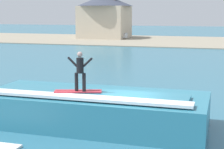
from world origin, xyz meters
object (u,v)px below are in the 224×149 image
(surfboard, at_px, (78,91))
(surfer, at_px, (80,69))
(house_with_chimney, at_px, (105,15))
(wave_crest, at_px, (94,109))
(car_near_shore, at_px, (116,35))

(surfboard, height_order, surfer, surfer)
(surfboard, distance_m, surfer, 1.03)
(surfer, bearing_deg, surfboard, 156.24)
(surfboard, bearing_deg, surfer, -23.76)
(surfer, bearing_deg, house_with_chimney, 107.01)
(wave_crest, distance_m, surfboard, 1.22)
(wave_crest, height_order, car_near_shore, car_near_shore)
(house_with_chimney, bearing_deg, surfer, -72.99)
(wave_crest, height_order, house_with_chimney, house_with_chimney)
(surfboard, relative_size, house_with_chimney, 0.19)
(wave_crest, bearing_deg, car_near_shore, 105.38)
(car_near_shore, bearing_deg, wave_crest, -74.62)
(wave_crest, relative_size, car_near_shore, 2.45)
(car_near_shore, bearing_deg, house_with_chimney, 151.01)
(car_near_shore, bearing_deg, surfboard, -75.29)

